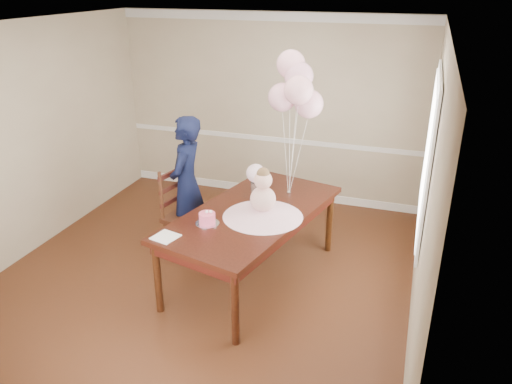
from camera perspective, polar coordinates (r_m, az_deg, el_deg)
name	(u,v)px	position (r m, az deg, el deg)	size (l,w,h in m)	color
floor	(203,278)	(5.74, -6.13, -9.70)	(4.50, 5.00, 0.00)	#391B0E
ceiling	(190,27)	(4.84, -7.55, 18.19)	(4.50, 5.00, 0.02)	silver
wall_back	(269,109)	(7.37, 1.53, 9.46)	(4.50, 0.02, 2.70)	tan
wall_front	(17,306)	(3.31, -25.67, -11.66)	(4.50, 0.02, 2.70)	tan
wall_left	(19,144)	(6.39, -25.44, 5.00)	(0.02, 5.00, 2.70)	tan
wall_right	(428,193)	(4.69, 19.02, -0.16)	(0.02, 5.00, 2.70)	tan
chair_rail_trim	(269,139)	(7.48, 1.47, 6.10)	(4.50, 0.02, 0.07)	white
crown_molding	(270,16)	(7.16, 1.62, 19.43)	(4.50, 0.02, 0.12)	silver
baseboard_trim	(268,190)	(7.77, 1.41, 0.18)	(4.50, 0.02, 0.12)	white
window_frame	(429,155)	(5.09, 19.17, 4.07)	(0.02, 1.66, 1.56)	white
window_blinds	(427,154)	(5.09, 18.96, 4.09)	(0.01, 1.50, 1.40)	white
dining_table_top	(252,213)	(5.33, -0.43, -2.43)	(1.10, 2.21, 0.06)	black
table_apron	(252,220)	(5.37, -0.43, -3.23)	(0.99, 2.10, 0.11)	black
table_leg_fl	(158,278)	(5.09, -11.18, -9.61)	(0.08, 0.08, 0.77)	black
table_leg_fr	(235,308)	(4.60, -2.40, -13.15)	(0.08, 0.08, 0.77)	black
table_leg_bl	(264,205)	(6.51, 0.94, -1.47)	(0.08, 0.08, 0.77)	black
table_leg_br	(329,222)	(6.13, 8.40, -3.39)	(0.08, 0.08, 0.77)	black
baby_skirt	(263,212)	(5.17, 0.79, -2.26)	(0.84, 0.84, 0.11)	#EDAFC2
baby_torso	(263,199)	(5.11, 0.80, -0.81)	(0.27, 0.27, 0.27)	pink
baby_head	(263,180)	(5.03, 0.81, 1.38)	(0.19, 0.19, 0.19)	beige
baby_hair	(263,174)	(5.00, 0.81, 2.08)	(0.13, 0.13, 0.13)	brown
cake_platter	(207,223)	(5.07, -5.58, -3.59)	(0.24, 0.24, 0.01)	silver
birthday_cake	(207,218)	(5.04, -5.60, -2.99)	(0.17, 0.17, 0.11)	#FB4F7A
cake_flower_a	(207,212)	(5.01, -5.63, -2.25)	(0.03, 0.03, 0.03)	white
cake_flower_b	(211,212)	(5.01, -5.18, -2.25)	(0.03, 0.03, 0.03)	white
rose_vase_near	(256,190)	(5.62, -0.04, 0.27)	(0.11, 0.11, 0.18)	white
roses_near	(256,173)	(5.54, -0.04, 2.16)	(0.21, 0.21, 0.21)	silver
napkin	(166,237)	(4.87, -10.30, -5.07)	(0.22, 0.22, 0.01)	white
balloon_weight	(289,193)	(5.74, 3.76, -0.10)	(0.04, 0.04, 0.02)	#B8B8BC
balloon_a	(282,97)	(5.45, 3.03, 10.76)	(0.31, 0.31, 0.31)	#F6AEC4
balloon_b	(299,90)	(5.28, 4.89, 11.52)	(0.31, 0.31, 0.31)	#FEB4C5
balloon_c	(299,76)	(5.44, 4.91, 13.06)	(0.31, 0.31, 0.31)	#E9A5C5
balloon_d	(291,64)	(5.49, 4.01, 14.35)	(0.31, 0.31, 0.31)	#FFB4CB
balloon_e	(309,104)	(5.42, 6.07, 9.98)	(0.31, 0.31, 0.31)	#F9B0C5
balloon_ribbon_a	(285,154)	(5.60, 3.39, 4.38)	(0.00, 0.00, 0.93)	white
balloon_ribbon_b	(293,151)	(5.51, 4.27, 4.64)	(0.00, 0.00, 1.04)	white
balloon_ribbon_c	(293,144)	(5.58, 4.29, 5.49)	(0.00, 0.00, 1.15)	silver
balloon_ribbon_d	(290,138)	(5.60, 3.86, 6.15)	(0.00, 0.00, 1.26)	white
balloon_ribbon_e	(298,157)	(5.58, 4.84, 3.99)	(0.00, 0.00, 0.87)	white
dining_chair_seat	(187,218)	(6.01, -7.84, -2.93)	(0.47, 0.47, 0.05)	#34170E
chair_leg_fl	(166,239)	(6.11, -10.24, -5.31)	(0.04, 0.04, 0.46)	#331A0E
chair_leg_fr	(192,247)	(5.89, -7.36, -6.25)	(0.04, 0.04, 0.46)	#36190E
chair_leg_bl	(186,226)	(6.36, -8.04, -3.90)	(0.04, 0.04, 0.46)	#39180F
chair_leg_br	(211,234)	(6.16, -5.21, -4.75)	(0.04, 0.04, 0.46)	#3C2110
chair_back_post_l	(161,196)	(5.88, -10.79, -0.46)	(0.04, 0.04, 0.60)	#3E1F11
chair_back_post_r	(182,185)	(6.14, -8.49, 0.78)	(0.04, 0.04, 0.60)	#391D0F
chair_slat_low	(172,200)	(6.06, -9.53, -0.94)	(0.03, 0.43, 0.05)	#38120F
chair_slat_mid	(171,187)	(5.99, -9.64, 0.55)	(0.03, 0.43, 0.05)	#3B1610
chair_slat_top	(170,174)	(5.93, -9.75, 2.07)	(0.03, 0.43, 0.05)	#37130F
woman	(187,184)	(6.04, -7.92, 0.90)	(0.61, 0.41, 1.67)	black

